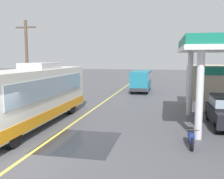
% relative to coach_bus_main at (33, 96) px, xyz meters
% --- Properties ---
extents(ground, '(120.00, 120.00, 0.00)m').
position_rel_coach_bus_main_xyz_m(ground, '(2.20, 15.16, -1.72)').
color(ground, '#4C4C51').
extents(lane_divider_stripe, '(0.16, 50.00, 0.01)m').
position_rel_coach_bus_main_xyz_m(lane_divider_stripe, '(2.20, 10.16, -1.72)').
color(lane_divider_stripe, '#D8CC4C').
rests_on(lane_divider_stripe, ground).
extents(wet_puddle_patch, '(3.40, 3.83, 0.01)m').
position_rel_coach_bus_main_xyz_m(wet_puddle_patch, '(3.74, -2.54, -1.72)').
color(wet_puddle_patch, '#26282D').
rests_on(wet_puddle_patch, ground).
extents(coach_bus_main, '(2.60, 11.04, 3.69)m').
position_rel_coach_bus_main_xyz_m(coach_bus_main, '(0.00, 0.00, 0.00)').
color(coach_bus_main, silver).
rests_on(coach_bus_main, ground).
extents(minibus_opposing_lane, '(2.04, 6.13, 2.44)m').
position_rel_coach_bus_main_xyz_m(minibus_opposing_lane, '(4.81, 16.74, -0.25)').
color(minibus_opposing_lane, teal).
rests_on(minibus_opposing_lane, ground).
extents(motorcycle_parked_forecourt, '(0.55, 1.80, 0.92)m').
position_rel_coach_bus_main_xyz_m(motorcycle_parked_forecourt, '(8.87, -1.99, -1.28)').
color(motorcycle_parked_forecourt, black).
rests_on(motorcycle_parked_forecourt, ground).
extents(pedestrian_near_pump, '(0.55, 0.22, 1.66)m').
position_rel_coach_bus_main_xyz_m(pedestrian_near_pump, '(9.56, 1.91, -0.79)').
color(pedestrian_near_pump, '#33333F').
rests_on(pedestrian_near_pump, ground).
extents(utility_pole_roadside, '(1.80, 0.24, 7.14)m').
position_rel_coach_bus_main_xyz_m(utility_pole_roadside, '(-3.96, 6.24, 2.03)').
color(utility_pole_roadside, brown).
rests_on(utility_pole_roadside, ground).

